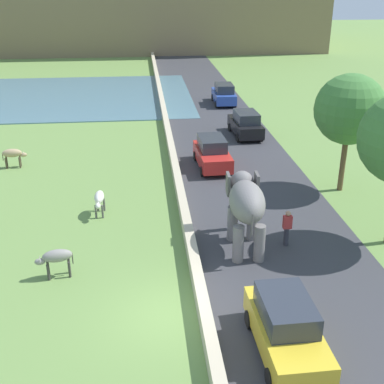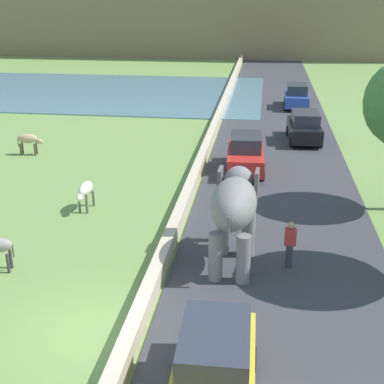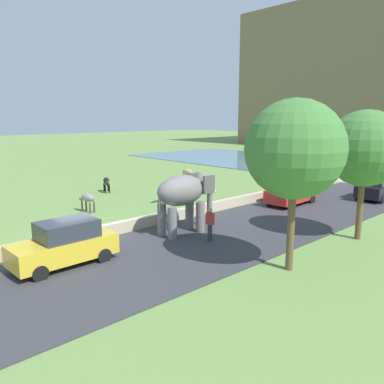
{
  "view_description": "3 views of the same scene",
  "coord_description": "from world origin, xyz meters",
  "views": [
    {
      "loc": [
        -0.59,
        -13.8,
        10.56
      ],
      "look_at": [
        1.46,
        6.06,
        1.8
      ],
      "focal_mm": 46.93,
      "sensor_mm": 36.0,
      "label": 1
    },
    {
      "loc": [
        4.19,
        -11.14,
        8.4
      ],
      "look_at": [
        1.81,
        6.28,
        1.62
      ],
      "focal_mm": 49.66,
      "sensor_mm": 36.0,
      "label": 2
    },
    {
      "loc": [
        17.42,
        -8.31,
        5.78
      ],
      "look_at": [
        0.32,
        7.49,
        1.23
      ],
      "focal_mm": 36.33,
      "sensor_mm": 36.0,
      "label": 3
    }
  ],
  "objects": [
    {
      "name": "car_black",
      "position": [
        6.58,
        19.41,
        0.9
      ],
      "size": [
        1.93,
        4.07,
        1.8
      ],
      "color": "black",
      "rests_on": "ground"
    },
    {
      "name": "road_surface",
      "position": [
        5.0,
        20.0,
        0.03
      ],
      "size": [
        7.0,
        120.0,
        0.06
      ],
      "primitive_type": "cube",
      "color": "#38383D",
      "rests_on": "ground"
    },
    {
      "name": "ground_plane",
      "position": [
        0.0,
        0.0,
        0.0
      ],
      "size": [
        220.0,
        220.0,
        0.0
      ],
      "primitive_type": "plane",
      "color": "#6B8E47"
    },
    {
      "name": "cow_white",
      "position": [
        -2.73,
        7.91,
        0.84
      ],
      "size": [
        0.49,
        1.4,
        1.15
      ],
      "color": "silver",
      "rests_on": "ground"
    },
    {
      "name": "car_red",
      "position": [
        3.42,
        13.63,
        0.9
      ],
      "size": [
        1.93,
        4.07,
        1.8
      ],
      "color": "red",
      "rests_on": "ground"
    },
    {
      "name": "car_blue",
      "position": [
        6.57,
        28.82,
        0.9
      ],
      "size": [
        1.87,
        4.04,
        1.8
      ],
      "color": "#2D4CA8",
      "rests_on": "ground"
    },
    {
      "name": "barrier_wall",
      "position": [
        1.2,
        18.0,
        0.3
      ],
      "size": [
        0.4,
        110.0,
        0.6
      ],
      "primitive_type": "cube",
      "color": "beige",
      "rests_on": "ground"
    },
    {
      "name": "elephant",
      "position": [
        3.44,
        4.13,
        2.04
      ],
      "size": [
        1.52,
        3.49,
        2.99
      ],
      "color": "slate",
      "rests_on": "ground"
    },
    {
      "name": "person_beside_elephant",
      "position": [
        5.22,
        4.11,
        0.87
      ],
      "size": [
        0.36,
        0.22,
        1.63
      ],
      "color": "#33333D",
      "rests_on": "ground"
    },
    {
      "name": "lake",
      "position": [
        -14.0,
        33.21,
        0.04
      ],
      "size": [
        36.0,
        18.0,
        0.08
      ],
      "primitive_type": "cube",
      "color": "slate",
      "rests_on": "ground"
    },
    {
      "name": "car_yellow",
      "position": [
        3.42,
        -2.14,
        0.9
      ],
      "size": [
        1.86,
        4.03,
        1.8
      ],
      "color": "gold",
      "rests_on": "ground"
    },
    {
      "name": "cow_tan",
      "position": [
        -8.16,
        14.82,
        0.84
      ],
      "size": [
        1.41,
        0.54,
        1.15
      ],
      "color": "tan",
      "rests_on": "ground"
    }
  ]
}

